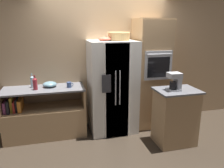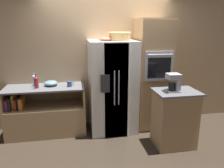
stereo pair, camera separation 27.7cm
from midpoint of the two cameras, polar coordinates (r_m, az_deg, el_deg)
ground_plane at (r=4.43m, az=1.30°, el=-11.85°), size 20.00×20.00×0.00m
wall_back at (r=4.40m, az=0.33°, el=7.18°), size 12.00×0.06×2.80m
counter_left at (r=4.32m, az=-15.11°, el=-8.23°), size 1.44×0.59×0.92m
refrigerator at (r=4.14m, az=2.10°, el=-0.85°), size 0.87×0.75×1.74m
wall_oven at (r=4.38m, az=12.28°, el=2.43°), size 0.65×0.66×2.13m
island_counter at (r=3.90m, az=17.99°, el=-8.58°), size 0.71×0.54×0.97m
wicker_basket at (r=4.04m, az=3.97°, el=12.42°), size 0.41×0.41×0.15m
fruit_bowl at (r=3.95m, az=0.19°, el=11.74°), size 0.24×0.24×0.07m
bottle_tall at (r=4.06m, az=-17.39°, el=0.51°), size 0.08×0.08×0.26m
bottle_short at (r=4.23m, az=-17.93°, el=1.01°), size 0.06×0.06×0.26m
mug at (r=4.04m, az=-9.10°, el=0.01°), size 0.12×0.08×0.10m
mixing_bowl at (r=4.17m, az=-13.87°, el=0.20°), size 0.25×0.25×0.10m
coffee_maker at (r=3.65m, az=18.09°, el=0.50°), size 0.20×0.19×0.29m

